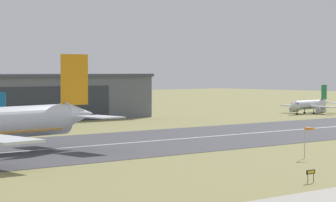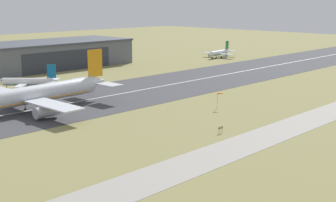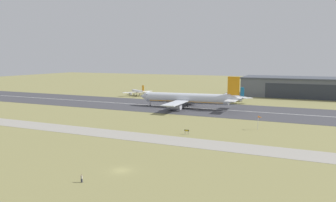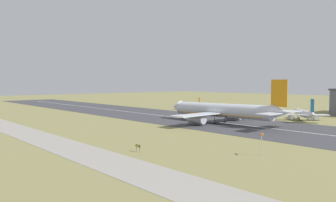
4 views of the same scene
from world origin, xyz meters
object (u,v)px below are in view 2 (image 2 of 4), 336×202
Objects in this scene: airplane_landing at (32,95)px; runway_sign at (221,128)px; windsock_pole at (221,94)px; airplane_parked_west at (27,82)px; airplane_parked_east at (219,53)px.

airplane_landing is 33.86× the size of runway_sign.
windsock_pole is 28.59m from runway_sign.
windsock_pole is at bearing -70.44° from airplane_parked_west.
airplane_landing reaches higher than airplane_parked_east.
runway_sign is at bearing -142.15° from windsock_pole.
airplane_parked_east reaches higher than runway_sign.
airplane_parked_west is 133.27m from airplane_parked_east.
airplane_parked_west is at bearing 63.13° from airplane_landing.
airplane_parked_east is at bearing 4.37° from airplane_parked_west.
airplane_landing is 156.57m from airplane_parked_east.
airplane_parked_west reaches higher than airplane_parked_east.
runway_sign is at bearing -69.74° from airplane_landing.
airplane_parked_west reaches higher than runway_sign.
airplane_parked_east is 164.08m from runway_sign.
airplane_parked_east is at bearing 38.12° from windsock_pole.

